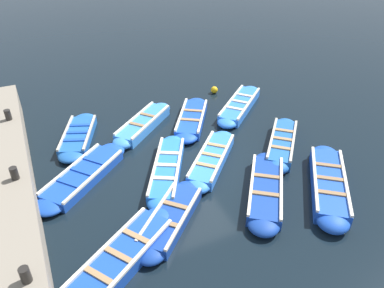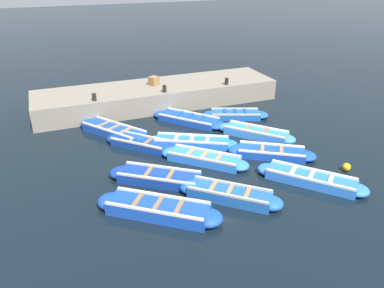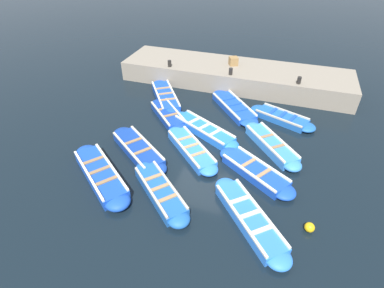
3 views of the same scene
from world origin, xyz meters
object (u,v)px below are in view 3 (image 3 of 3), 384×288
at_px(bollard_mid_north, 231,71).
at_px(buoy_orange_near, 310,227).
at_px(boat_stern_in, 160,191).
at_px(boat_broadside, 282,118).
at_px(bollard_north, 170,64).
at_px(boat_bow_out, 255,171).
at_px(boat_alongside, 249,218).
at_px(boat_centre, 138,150).
at_px(boat_mid_row, 165,97).
at_px(boat_far_corner, 234,107).
at_px(boat_drifting, 204,130).
at_px(boat_outer_left, 271,145).
at_px(wooden_crate, 233,61).
at_px(boat_end_of_row, 191,149).
at_px(bollard_mid_south, 299,80).
at_px(boat_inner_gap, 101,174).
at_px(boat_tucked, 168,115).

relative_size(bollard_mid_north, buoy_orange_near, 1.15).
distance_m(boat_stern_in, boat_broadside, 7.09).
xyz_separation_m(bollard_north, bollard_mid_north, (0.00, 3.43, 0.00)).
bearing_deg(boat_bow_out, buoy_orange_near, 44.26).
relative_size(boat_alongside, boat_centre, 0.96).
xyz_separation_m(boat_mid_row, boat_far_corner, (-0.12, 3.58, -0.03)).
height_order(boat_alongside, boat_far_corner, boat_alongside).
height_order(boat_stern_in, boat_broadside, boat_stern_in).
xyz_separation_m(boat_alongside, boat_drifting, (-4.23, -2.71, -0.00)).
bearing_deg(boat_outer_left, boat_alongside, -2.99).
xyz_separation_m(boat_outer_left, bollard_north, (-4.34, -6.16, 1.05)).
bearing_deg(boat_bow_out, bollard_north, -136.72).
relative_size(boat_drifting, wooden_crate, 8.18).
distance_m(boat_stern_in, boat_end_of_row, 2.58).
bearing_deg(bollard_mid_south, bollard_north, -90.00).
distance_m(boat_outer_left, bollard_mid_north, 5.23).
relative_size(boat_alongside, boat_end_of_row, 1.10).
bearing_deg(boat_outer_left, boat_drifting, -94.19).
bearing_deg(boat_end_of_row, boat_inner_gap, -46.06).
distance_m(boat_mid_row, boat_far_corner, 3.58).
bearing_deg(boat_broadside, boat_end_of_row, -41.83).
bearing_deg(boat_end_of_row, boat_alongside, 45.78).
bearing_deg(boat_drifting, boat_mid_row, -129.49).
distance_m(boat_stern_in, boat_tucked, 5.04).
bearing_deg(buoy_orange_near, boat_centre, -105.24).
height_order(bollard_north, buoy_orange_near, bollard_north).
bearing_deg(boat_far_corner, boat_inner_gap, -28.59).
bearing_deg(buoy_orange_near, boat_drifting, -131.75).
xyz_separation_m(bollard_north, buoy_orange_near, (8.12, 7.71, -1.08)).
bearing_deg(boat_broadside, boat_alongside, -3.91).
relative_size(boat_bow_out, buoy_orange_near, 10.87).
xyz_separation_m(boat_bow_out, bollard_north, (-6.14, -5.79, 1.07)).
bearing_deg(boat_drifting, boat_outer_left, 85.81).
bearing_deg(boat_drifting, wooden_crate, 179.53).
bearing_deg(bollard_mid_north, boat_outer_left, 32.17).
bearing_deg(boat_stern_in, bollard_mid_north, 176.41).
distance_m(boat_tucked, boat_end_of_row, 2.89).
relative_size(boat_far_corner, wooden_crate, 7.68).
xyz_separation_m(boat_outer_left, boat_bow_out, (1.81, -0.37, -0.02)).
height_order(boat_inner_gap, boat_end_of_row, boat_inner_gap).
bearing_deg(boat_broadside, wooden_crate, -137.14).
relative_size(boat_alongside, bollard_mid_south, 9.51).
xyz_separation_m(boat_outer_left, buoy_orange_near, (3.78, 1.56, -0.03)).
height_order(boat_outer_left, boat_alongside, boat_outer_left).
height_order(boat_inner_gap, bollard_mid_south, bollard_mid_south).
relative_size(boat_alongside, boat_bow_out, 1.01).
xyz_separation_m(boat_far_corner, buoy_orange_near, (6.41, 3.67, 0.00)).
distance_m(boat_inner_gap, bollard_mid_south, 10.32).
relative_size(boat_broadside, boat_centre, 0.96).
relative_size(boat_drifting, buoy_orange_near, 12.08).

